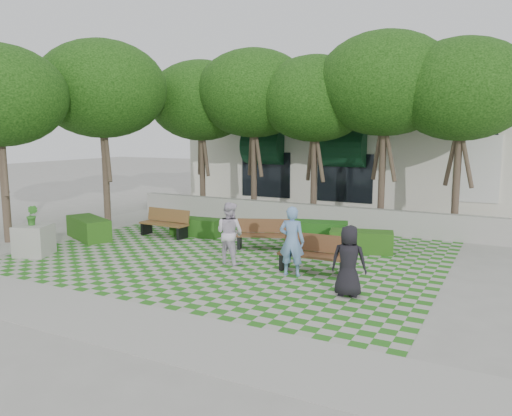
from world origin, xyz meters
The scene contains 18 objects.
ground centered at (0.00, 0.00, 0.00)m, with size 90.00×90.00×0.00m, color gray.
lawn centered at (0.00, 1.00, 0.01)m, with size 12.00×12.00×0.00m, color #2B721E.
sidewalk_south centered at (0.00, -4.70, 0.01)m, with size 16.00×2.00×0.01m, color #9E9B93.
sidewalk_west centered at (-7.20, 1.00, 0.01)m, with size 2.00×12.00×0.01m, color #9E9B93.
retaining_wall centered at (0.00, 6.20, 0.45)m, with size 15.00×0.36×0.90m, color #9E9B93.
bench_east centered at (2.82, 0.41, 0.47)m, with size 1.89×0.68×0.98m.
bench_mid centered at (0.44, 2.19, 0.45)m, with size 1.85×1.20×0.93m.
bench_west centered at (-3.52, 2.22, 0.46)m, with size 1.86×0.69×0.96m.
hedge_east centered at (3.31, 3.13, 0.33)m, with size 1.90×0.76×0.67m, color #224F15.
hedge_midright centered at (1.59, 3.76, 0.36)m, with size 2.05×0.82×0.72m, color #1A4F15.
hedge_midleft centered at (-2.58, 2.80, 0.32)m, with size 1.81×0.72×0.63m, color #1B4512.
hedge_west centered at (-5.60, 0.64, 0.37)m, with size 2.11×0.84×0.74m, color #204B14.
planter_back centered at (-5.27, -1.83, 0.51)m, with size 1.20×1.20×1.53m.
person_blue centered at (2.42, -0.19, 0.91)m, with size 0.66×0.43×1.81m, color #698EC0.
person_dark centered at (4.21, -1.09, 0.81)m, with size 0.80×0.52×1.63m, color black.
person_white centered at (0.40, 0.11, 0.87)m, with size 0.85×0.66×1.75m, color silver.
tree_row centered at (-1.86, 5.95, 5.18)m, with size 17.70×13.40×7.41m.
building centered at (0.93, 14.08, 2.52)m, with size 18.00×8.92×5.15m.
Camera 1 is at (7.41, -11.68, 3.68)m, focal length 35.00 mm.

